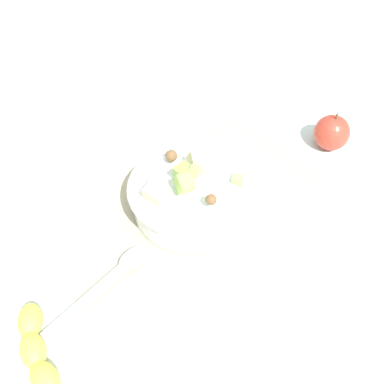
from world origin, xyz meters
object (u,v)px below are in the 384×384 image
salad_bowl (192,195)px  whole_apple (332,133)px  serving_spoon (110,279)px  banana_whole (36,349)px

salad_bowl → whole_apple: bearing=-7.1°
serving_spoon → banana_whole: bearing=-166.1°
whole_apple → banana_whole: whole_apple is taller
salad_bowl → serving_spoon: size_ratio=0.91×
salad_bowl → serving_spoon: (-0.19, -0.04, -0.03)m
salad_bowl → serving_spoon: salad_bowl is taller
serving_spoon → banana_whole: banana_whole is taller
serving_spoon → whole_apple: whole_apple is taller
whole_apple → banana_whole: size_ratio=0.55×
salad_bowl → serving_spoon: 0.20m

